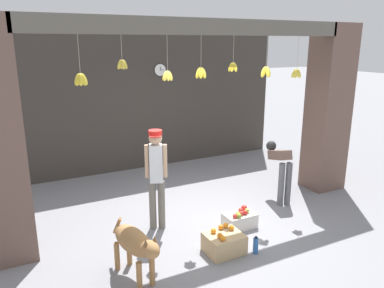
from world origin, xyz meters
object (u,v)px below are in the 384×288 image
fruit_crate_oranges (224,243)px  wall_clock (160,70)px  fruit_crate_apples (240,220)px  shopkeeper (156,172)px  water_bottle (256,245)px  dog (135,243)px  worker_stooping (280,165)px

fruit_crate_oranges → wall_clock: size_ratio=1.86×
fruit_crate_oranges → fruit_crate_apples: 0.81m
shopkeeper → water_bottle: (0.95, -1.33, -0.82)m
water_bottle → fruit_crate_oranges: bearing=149.7°
dog → fruit_crate_apples: 2.03m
shopkeeper → fruit_crate_oranges: shopkeeper is taller
shopkeeper → fruit_crate_apples: shopkeeper is taller
fruit_crate_apples → wall_clock: size_ratio=1.80×
dog → water_bottle: bearing=72.1°
worker_stooping → fruit_crate_oranges: worker_stooping is taller
dog → worker_stooping: 3.38m
fruit_crate_apples → fruit_crate_oranges: bearing=-140.1°
fruit_crate_apples → dog: bearing=-164.3°
dog → wall_clock: bearing=142.2°
dog → fruit_crate_apples: dog is taller
fruit_crate_oranges → water_bottle: (0.39, -0.23, -0.03)m
dog → fruit_crate_oranges: 1.35m
fruit_crate_oranges → fruit_crate_apples: fruit_crate_oranges is taller
shopkeeper → worker_stooping: size_ratio=1.55×
fruit_crate_oranges → worker_stooping: bearing=30.1°
dog → fruit_crate_oranges: dog is taller
fruit_crate_apples → water_bottle: 0.78m
worker_stooping → fruit_crate_apples: 1.49m
shopkeeper → fruit_crate_apples: bearing=175.2°
water_bottle → wall_clock: (0.35, 4.26, 2.15)m
dog → fruit_crate_oranges: bearing=80.0°
shopkeeper → fruit_crate_apples: 1.55m
worker_stooping → water_bottle: size_ratio=4.06×
fruit_crate_oranges → water_bottle: bearing=-30.3°
fruit_crate_oranges → wall_clock: wall_clock is taller
wall_clock → water_bottle: bearing=-94.7°
fruit_crate_oranges → wall_clock: (0.73, 4.03, 2.13)m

